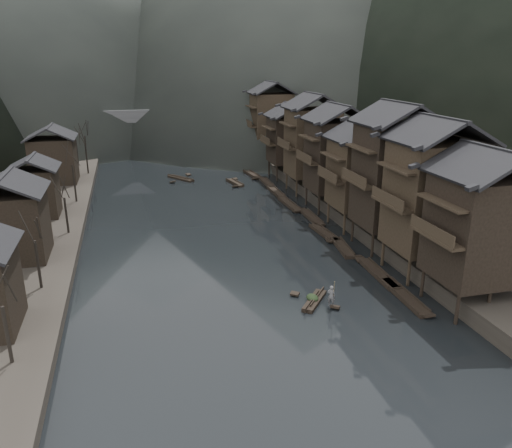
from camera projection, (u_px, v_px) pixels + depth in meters
name	position (u px, v px, depth m)	size (l,w,h in m)	color
water	(245.00, 287.00, 44.63)	(300.00, 300.00, 0.00)	black
right_bank	(384.00, 166.00, 89.30)	(40.00, 200.00, 1.80)	#2D2823
stilt_houses	(342.00, 145.00, 63.52)	(9.00, 67.60, 15.55)	black
left_houses	(28.00, 186.00, 56.46)	(8.10, 53.20, 8.73)	black
bare_trees	(67.00, 168.00, 63.95)	(3.58, 73.30, 7.16)	black
moored_sampans	(290.00, 203.00, 69.31)	(3.13, 68.33, 0.47)	black
midriver_boats	(190.00, 166.00, 93.12)	(14.00, 34.98, 0.45)	black
stone_bridge	(170.00, 126.00, 109.09)	(40.00, 6.00, 9.00)	#4C4C4F
hero_sampan	(314.00, 300.00, 41.71)	(3.33, 3.93, 0.43)	black
cargo_heap	(313.00, 294.00, 41.66)	(0.97, 1.27, 0.58)	black
boatman	(331.00, 293.00, 40.46)	(0.65, 0.43, 1.79)	slate
bamboo_pole	(335.00, 265.00, 39.71)	(0.06, 0.06, 3.93)	#8C7A51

